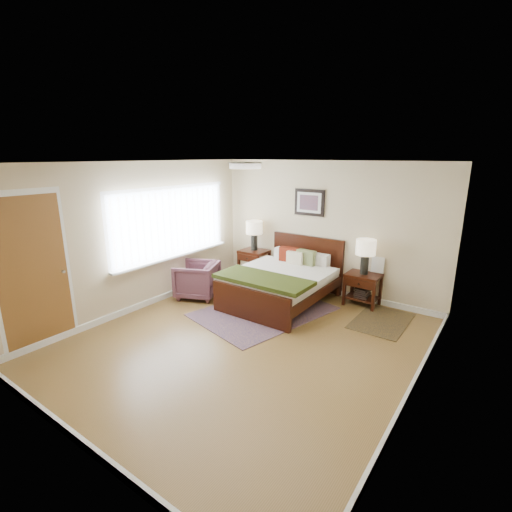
% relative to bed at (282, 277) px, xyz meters
% --- Properties ---
extents(floor, '(5.00, 5.00, 0.00)m').
position_rel_bed_xyz_m(floor, '(0.35, -1.54, -0.49)').
color(floor, brown).
rests_on(floor, ground).
extents(back_wall, '(4.50, 0.04, 2.50)m').
position_rel_bed_xyz_m(back_wall, '(0.35, 0.96, 0.76)').
color(back_wall, '#C2AE8C').
rests_on(back_wall, ground).
extents(front_wall, '(4.50, 0.04, 2.50)m').
position_rel_bed_xyz_m(front_wall, '(0.35, -4.04, 0.76)').
color(front_wall, '#C2AE8C').
rests_on(front_wall, ground).
extents(left_wall, '(0.04, 5.00, 2.50)m').
position_rel_bed_xyz_m(left_wall, '(-1.90, -1.54, 0.76)').
color(left_wall, '#C2AE8C').
rests_on(left_wall, ground).
extents(right_wall, '(0.04, 5.00, 2.50)m').
position_rel_bed_xyz_m(right_wall, '(2.60, -1.54, 0.76)').
color(right_wall, '#C2AE8C').
rests_on(right_wall, ground).
extents(ceiling, '(4.50, 5.00, 0.02)m').
position_rel_bed_xyz_m(ceiling, '(0.35, -1.54, 2.01)').
color(ceiling, white).
rests_on(ceiling, back_wall).
extents(window, '(0.11, 2.72, 1.32)m').
position_rel_bed_xyz_m(window, '(-1.85, -0.84, 0.89)').
color(window, silver).
rests_on(window, left_wall).
extents(door, '(0.06, 1.00, 2.18)m').
position_rel_bed_xyz_m(door, '(-1.88, -3.29, 0.58)').
color(door, silver).
rests_on(door, ground).
extents(ceil_fixture, '(0.44, 0.44, 0.08)m').
position_rel_bed_xyz_m(ceil_fixture, '(0.35, -1.54, 1.98)').
color(ceil_fixture, white).
rests_on(ceil_fixture, ceiling).
extents(bed, '(1.63, 1.96, 1.06)m').
position_rel_bed_xyz_m(bed, '(0.00, 0.00, 0.00)').
color(bed, '#331007').
rests_on(bed, ground).
extents(wall_art, '(0.62, 0.05, 0.50)m').
position_rel_bed_xyz_m(wall_art, '(0.00, 0.93, 1.23)').
color(wall_art, black).
rests_on(wall_art, back_wall).
extents(nightstand_left, '(0.55, 0.50, 0.66)m').
position_rel_bed_xyz_m(nightstand_left, '(-1.14, 0.71, 0.04)').
color(nightstand_left, '#331007').
rests_on(nightstand_left, ground).
extents(nightstand_right, '(0.58, 0.44, 0.58)m').
position_rel_bed_xyz_m(nightstand_right, '(1.22, 0.72, -0.13)').
color(nightstand_right, '#331007').
rests_on(nightstand_right, ground).
extents(lamp_left, '(0.34, 0.34, 0.61)m').
position_rel_bed_xyz_m(lamp_left, '(-1.14, 0.73, 0.60)').
color(lamp_left, black).
rests_on(lamp_left, nightstand_left).
extents(lamp_right, '(0.34, 0.34, 0.61)m').
position_rel_bed_xyz_m(lamp_right, '(1.22, 0.73, 0.52)').
color(lamp_right, black).
rests_on(lamp_right, nightstand_right).
extents(armchair, '(0.96, 0.95, 0.67)m').
position_rel_bed_xyz_m(armchair, '(-1.45, -0.68, -0.15)').
color(armchair, '#59313C').
rests_on(armchair, ground).
extents(rug_persian, '(2.04, 2.51, 0.01)m').
position_rel_bed_xyz_m(rug_persian, '(-0.03, -0.54, -0.48)').
color(rug_persian, '#0E0C40').
rests_on(rug_persian, ground).
extents(rug_navy, '(0.78, 1.17, 0.01)m').
position_rel_bed_xyz_m(rug_navy, '(1.73, 0.26, -0.48)').
color(rug_navy, black).
rests_on(rug_navy, ground).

